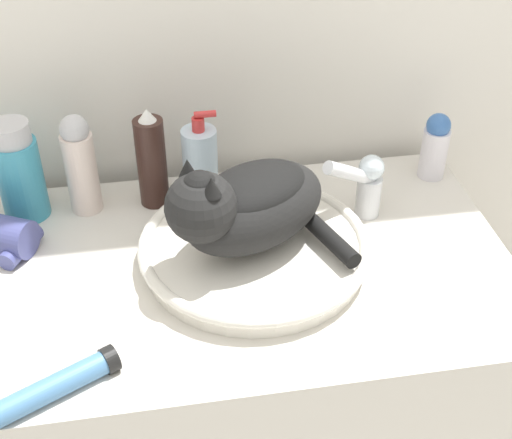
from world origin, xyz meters
name	(u,v)px	position (x,y,z in m)	size (l,w,h in m)	color
wall_back	(197,7)	(0.00, 0.61, 1.20)	(8.00, 0.05, 2.40)	silver
vanity_counter	(232,431)	(0.00, 0.28, 0.44)	(0.95, 0.55, 0.89)	beige
sink_basin	(255,249)	(0.05, 0.28, 0.91)	(0.38, 0.38, 0.04)	white
cat	(246,204)	(0.03, 0.27, 1.01)	(0.30, 0.25, 0.18)	black
faucet	(365,183)	(0.26, 0.37, 0.96)	(0.12, 0.07, 0.14)	silver
lotion_bottle_white	(80,164)	(-0.23, 0.48, 0.98)	(0.06, 0.06, 0.19)	silver
deodorant_stick	(435,146)	(0.43, 0.48, 0.95)	(0.05, 0.05, 0.13)	silver
mouthwash_bottle	(19,173)	(-0.33, 0.48, 0.98)	(0.08, 0.08, 0.18)	teal
soap_pump_bottle	(200,164)	(-0.02, 0.48, 0.96)	(0.06, 0.06, 0.18)	silver
hairspray_can_black	(151,161)	(-0.11, 0.48, 0.98)	(0.05, 0.05, 0.19)	#331E19
cream_tube	(59,385)	(-0.26, 0.05, 0.90)	(0.17, 0.11, 0.04)	#4C7FB2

